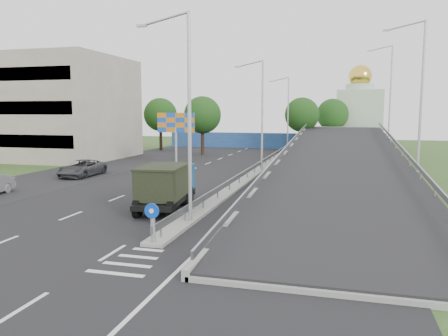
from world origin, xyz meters
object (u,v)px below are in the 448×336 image
(sign_bollard, at_px, (153,223))
(lamp_post_near, at_px, (186,107))
(parked_car_c, at_px, (82,168))
(church, at_px, (359,114))
(dump_truck, at_px, (166,184))
(lamp_post_far, at_px, (287,110))
(lamp_post_mid, at_px, (260,109))
(billboard, at_px, (176,126))

(sign_bollard, xyz_separation_m, lamp_post_near, (0.11, 3.83, 4.77))
(lamp_post_near, height_order, parked_car_c, lamp_post_near)
(church, height_order, dump_truck, church)
(sign_bollard, distance_m, lamp_post_far, 44.08)
(lamp_post_near, xyz_separation_m, lamp_post_mid, (0.00, 20.00, 0.00))
(church, height_order, billboard, church)
(lamp_post_mid, distance_m, dump_truck, 17.69)
(lamp_post_near, relative_size, lamp_post_mid, 1.00)
(sign_bollard, relative_size, lamp_post_near, 0.17)
(sign_bollard, xyz_separation_m, parked_car_c, (-14.27, 16.91, -0.32))
(sign_bollard, xyz_separation_m, lamp_post_mid, (0.11, 23.83, 4.77))
(billboard, bearing_deg, lamp_post_near, -67.51)
(lamp_post_near, distance_m, church, 54.90)
(parked_car_c, bearing_deg, lamp_post_near, -43.89)
(dump_truck, bearing_deg, church, 70.01)
(church, distance_m, billboard, 37.23)
(lamp_post_mid, xyz_separation_m, lamp_post_far, (0.00, 20.00, 0.00))
(sign_bollard, distance_m, lamp_post_near, 6.12)
(lamp_post_mid, bearing_deg, parked_car_c, -154.32)
(lamp_post_mid, height_order, church, church)
(lamp_post_far, bearing_deg, sign_bollard, -90.14)
(sign_bollard, distance_m, billboard, 27.53)
(lamp_post_mid, distance_m, church, 35.41)
(lamp_post_near, xyz_separation_m, dump_truck, (-2.33, 3.02, -4.36))
(sign_bollard, xyz_separation_m, church, (10.00, 57.83, 4.28))
(dump_truck, bearing_deg, lamp_post_far, 79.89)
(lamp_post_mid, height_order, dump_truck, lamp_post_mid)
(billboard, bearing_deg, sign_bollard, -70.79)
(parked_car_c, bearing_deg, dump_truck, -41.47)
(sign_bollard, height_order, lamp_post_near, lamp_post_near)
(sign_bollard, relative_size, lamp_post_mid, 0.17)
(lamp_post_mid, height_order, lamp_post_far, same)
(church, relative_size, billboard, 2.51)
(lamp_post_near, bearing_deg, billboard, 112.49)
(lamp_post_far, distance_m, dump_truck, 37.31)
(sign_bollard, xyz_separation_m, lamp_post_far, (0.11, 43.83, 4.77))
(dump_truck, distance_m, parked_car_c, 15.72)
(lamp_post_near, bearing_deg, sign_bollard, -91.64)
(sign_bollard, bearing_deg, lamp_post_far, 89.86)
(lamp_post_mid, distance_m, billboard, 9.47)
(lamp_post_far, bearing_deg, parked_car_c, -118.12)
(sign_bollard, height_order, billboard, billboard)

